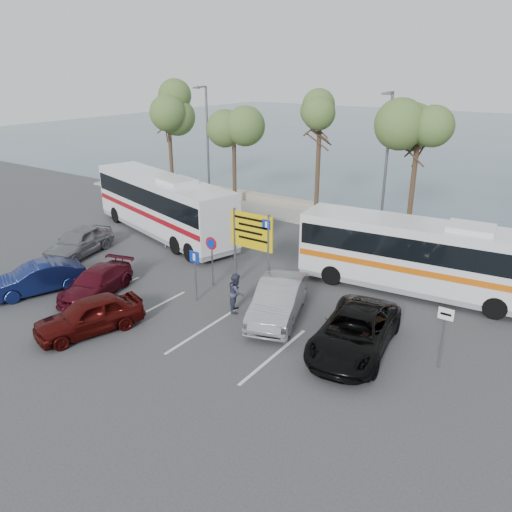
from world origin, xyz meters
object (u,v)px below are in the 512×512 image
Objects in this scene: street_lamp_left at (207,139)px; car_maroon at (96,283)px; direction_sign at (251,237)px; car_silver_a at (79,242)px; coach_bus_right at (425,260)px; suv_black at (355,332)px; pedestrian_near at (167,233)px; street_lamp_right at (386,158)px; coach_bus_left at (163,207)px; car_silver_b at (279,300)px; car_blue at (36,278)px; pedestrian_far at (236,292)px; car_red at (89,315)px.

street_lamp_left is 1.97× the size of car_maroon.
direction_sign is 10.23m from car_silver_a.
coach_bus_right is 14.31m from car_maroon.
street_lamp_left is 21.51m from suv_black.
car_maroon is 6.52m from pedestrian_near.
coach_bus_left is at bearing -146.54° from street_lamp_right.
car_silver_b is at bearing -24.21° from coach_bus_left.
pedestrian_far is (8.33, 3.55, 0.15)m from car_blue.
street_lamp_left is 16.90m from car_blue.
pedestrian_far is at bearing 177.48° from car_silver_b.
car_silver_a is at bearing -84.97° from street_lamp_left.
car_silver_a is (1.06, -12.02, -3.87)m from street_lamp_left.
pedestrian_far reaches higher than car_red.
car_silver_b is (11.12, -5.00, -0.93)m from coach_bus_left.
street_lamp_right reaches higher than car_silver_a.
car_silver_a is at bearing 19.48° from pedestrian_near.
street_lamp_right reaches higher than pedestrian_near.
car_blue is at bearing -73.74° from car_silver_a.
coach_bus_right is at bearing -72.57° from pedestrian_far.
coach_bus_right reaches higher than car_red.
direction_sign is 2.83m from pedestrian_far.
coach_bus_right is 13.59m from pedestrian_near.
street_lamp_left is at bearing 159.55° from coach_bus_right.
coach_bus_right is (4.50, -6.53, -3.03)m from street_lamp_right.
street_lamp_left is at bearing 108.73° from coach_bus_left.
coach_bus_right is 2.58× the size of car_silver_a.
street_lamp_right is at bearing 79.06° from direction_sign.
street_lamp_right is 4.88× the size of pedestrian_near.
street_lamp_right reaches higher than car_red.
street_lamp_left reaches higher than car_silver_a.
car_blue is (-9.54, -16.07, -3.93)m from street_lamp_right.
pedestrian_near is (-9.42, 3.50, 0.06)m from car_silver_b.
pedestrian_near is 8.68m from pedestrian_far.
street_lamp_left is 1.00× the size of street_lamp_right.
suv_black is at bearing -119.70° from pedestrian_far.
pedestrian_near is (-1.78, 6.26, 0.23)m from car_maroon.
pedestrian_far reaches higher than car_blue.
car_maroon is (-11.64, -8.26, -0.98)m from coach_bus_right.
car_maroon is 0.79× the size of suv_black.
coach_bus_right is 6.72× the size of pedestrian_near.
pedestrian_far is (-1.72, -0.50, 0.06)m from car_silver_b.
coach_bus_left reaches higher than car_silver_a.
pedestrian_far is (-1.22, -12.52, -3.78)m from street_lamp_right.
car_silver_b is (10.04, 4.05, 0.10)m from car_blue.
suv_black is 3.12× the size of pedestrian_near.
car_red is (4.80, -0.95, 0.02)m from car_blue.
coach_bus_left is 11.64m from car_red.
pedestrian_near is at bearing 90.30° from car_maroon.
car_blue is at bearing -145.80° from coach_bus_right.
car_silver_b is at bearing 4.34° from car_maroon.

